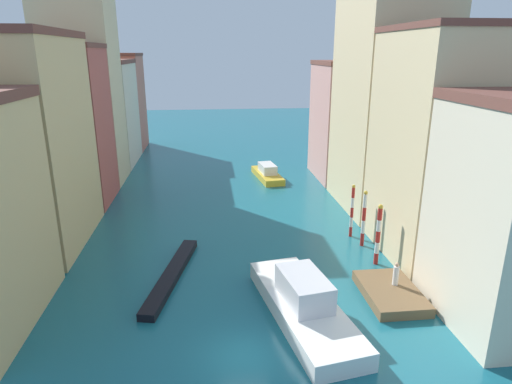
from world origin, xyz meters
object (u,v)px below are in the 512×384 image
at_px(waterfront_dock, 390,293).
at_px(motorboat_0, 267,173).
at_px(person_on_dock, 396,275).
at_px(mooring_pole_0, 378,234).
at_px(vaporetto_white, 304,303).
at_px(mooring_pole_2, 352,210).
at_px(gondola_black, 172,275).
at_px(mooring_pole_1, 364,218).

height_order(waterfront_dock, motorboat_0, motorboat_0).
distance_m(person_on_dock, motorboat_0, 27.85).
xyz_separation_m(mooring_pole_0, vaporetto_white, (-6.66, -6.03, -1.46)).
relative_size(waterfront_dock, mooring_pole_0, 1.12).
height_order(waterfront_dock, mooring_pole_2, mooring_pole_2).
bearing_deg(vaporetto_white, mooring_pole_2, 60.07).
relative_size(mooring_pole_0, vaporetto_white, 0.41).
bearing_deg(waterfront_dock, vaporetto_white, -165.84).
bearing_deg(person_on_dock, vaporetto_white, -163.27).
relative_size(waterfront_dock, vaporetto_white, 0.45).
distance_m(mooring_pole_2, vaporetto_white, 12.89).
relative_size(vaporetto_white, gondola_black, 1.07).
xyz_separation_m(mooring_pole_1, motorboat_0, (-4.87, 20.18, -1.69)).
height_order(mooring_pole_0, vaporetto_white, mooring_pole_0).
xyz_separation_m(person_on_dock, mooring_pole_1, (0.41, 7.31, 0.98)).
distance_m(mooring_pole_1, vaporetto_white, 11.49).
relative_size(mooring_pole_0, mooring_pole_1, 1.00).
bearing_deg(mooring_pole_1, gondola_black, -165.74).
bearing_deg(waterfront_dock, motorboat_0, 98.23).
height_order(person_on_dock, gondola_black, person_on_dock).
distance_m(person_on_dock, gondola_black, 14.72).
bearing_deg(mooring_pole_1, person_on_dock, -93.23).
bearing_deg(motorboat_0, person_on_dock, -80.78).
height_order(waterfront_dock, person_on_dock, person_on_dock).
relative_size(mooring_pole_1, vaporetto_white, 0.41).
bearing_deg(vaporetto_white, gondola_black, 145.36).
bearing_deg(gondola_black, mooring_pole_1, 14.26).
height_order(person_on_dock, vaporetto_white, vaporetto_white).
bearing_deg(person_on_dock, gondola_black, 165.87).
relative_size(person_on_dock, motorboat_0, 0.20).
bearing_deg(mooring_pole_2, mooring_pole_1, -80.22).
bearing_deg(gondola_black, person_on_dock, -14.13).
bearing_deg(motorboat_0, mooring_pole_0, -78.35).
relative_size(person_on_dock, mooring_pole_0, 0.33).
xyz_separation_m(waterfront_dock, motorboat_0, (-4.03, 27.90, 0.32)).
bearing_deg(person_on_dock, waterfront_dock, -136.01).
height_order(person_on_dock, mooring_pole_2, mooring_pole_2).
distance_m(vaporetto_white, motorboat_0, 29.44).
bearing_deg(waterfront_dock, person_on_dock, 43.99).
height_order(vaporetto_white, gondola_black, vaporetto_white).
distance_m(waterfront_dock, mooring_pole_2, 9.83).
relative_size(mooring_pole_0, motorboat_0, 0.60).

